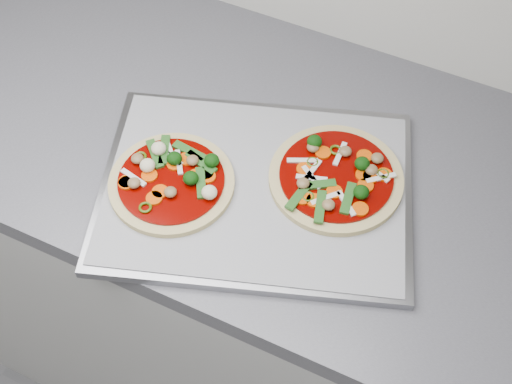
% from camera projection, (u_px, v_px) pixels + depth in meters
% --- Properties ---
extents(baking_tray, '(0.57, 0.49, 0.02)m').
position_uv_depth(baking_tray, '(256.00, 190.00, 1.10)').
color(baking_tray, gray).
rests_on(baking_tray, countertop).
extents(parchment, '(0.54, 0.46, 0.00)m').
position_uv_depth(parchment, '(256.00, 187.00, 1.10)').
color(parchment, '#97979C').
rests_on(parchment, baking_tray).
extents(pizza_left, '(0.23, 0.23, 0.03)m').
position_uv_depth(pizza_left, '(172.00, 179.00, 1.09)').
color(pizza_left, tan).
rests_on(pizza_left, parchment).
extents(pizza_right, '(0.25, 0.25, 0.04)m').
position_uv_depth(pizza_right, '(337.00, 177.00, 1.10)').
color(pizza_right, tan).
rests_on(pizza_right, parchment).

